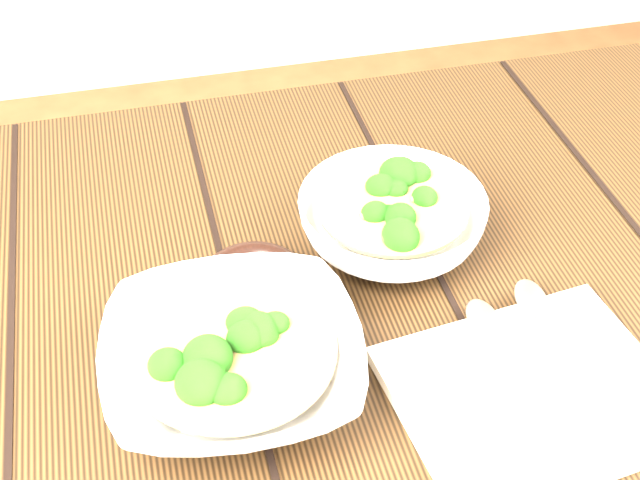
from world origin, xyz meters
TOP-DOWN VIEW (x-y plane):
  - table at (0.00, 0.00)m, footprint 1.20×0.80m
  - soup_bowl_front at (-0.03, -0.06)m, footprint 0.23×0.23m
  - soup_bowl_back at (0.15, 0.08)m, footprint 0.19×0.19m
  - trivet at (0.00, 0.05)m, footprint 0.14×0.14m
  - napkin at (0.20, -0.13)m, footprint 0.25×0.21m
  - spoon_left at (0.19, -0.09)m, footprint 0.03×0.19m
  - spoon_right at (0.24, -0.07)m, footprint 0.05×0.19m

SIDE VIEW (x-z plane):
  - table at x=0.00m, z-range 0.26..1.01m
  - napkin at x=0.20m, z-range 0.75..0.76m
  - trivet at x=0.00m, z-range 0.75..0.78m
  - spoon_left at x=0.19m, z-range 0.76..0.77m
  - spoon_right at x=0.24m, z-range 0.76..0.77m
  - soup_bowl_front at x=-0.03m, z-range 0.75..0.81m
  - soup_bowl_back at x=0.15m, z-range 0.75..0.81m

